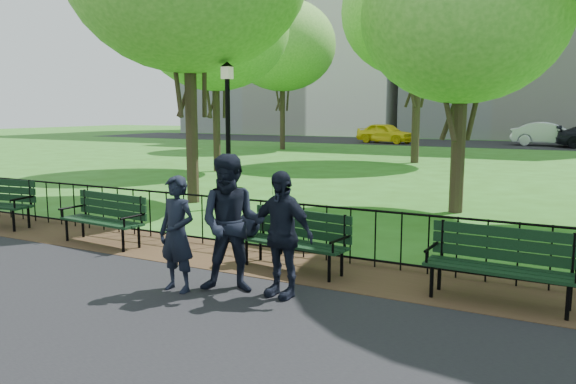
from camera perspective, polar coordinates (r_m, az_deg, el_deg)
The scene contains 18 objects.
ground at distance 7.56m, azimuth -6.62°, elevation -10.03°, with size 120.00×120.00×0.00m, color #2F6119.
dirt_strip at distance 8.77m, azimuth -1.04°, elevation -7.26°, with size 60.00×1.60×0.01m, color #382B16.
far_street at distance 41.17m, azimuth 22.16°, elevation 4.47°, with size 70.00×9.00×0.01m, color black.
iron_fence at distance 9.09m, azimuth 0.48°, elevation -3.56°, with size 24.06×0.06×1.00m.
apartment_west at distance 60.81m, azimuth 2.08°, elevation 18.44°, with size 22.00×15.00×26.00m, color silver.
park_bench_main at distance 8.43m, azimuth -0.87°, elevation -3.93°, with size 1.82×0.75×0.97m.
park_bench_left_a at distance 10.45m, azimuth -18.02°, elevation -2.07°, with size 1.76×0.68×0.98m.
park_bench_right_a at distance 7.42m, azimuth 20.89°, elevation -6.21°, with size 1.81×0.63×1.01m.
lamppost at distance 13.57m, azimuth -6.12°, elevation 6.32°, with size 0.31×0.31×3.49m.
tree_near_e at distance 13.64m, azimuth 17.45°, elevation 16.71°, with size 4.60×4.60×6.41m.
tree_mid_w at distance 22.11m, azimuth -7.45°, elevation 16.31°, with size 5.64×5.64×7.86m.
tree_far_c at distance 26.15m, azimuth 13.21°, elevation 17.43°, with size 6.81×6.81×9.49m.
tree_far_w at distance 33.99m, azimuth -0.58°, elevation 14.70°, with size 6.32×6.32×8.81m.
person_left at distance 7.47m, azimuth -11.21°, elevation -4.19°, with size 0.56×0.37×1.53m, color black.
person_mid at distance 7.31m, azimuth -5.71°, elevation -3.22°, with size 0.88×0.46×1.81m, color black.
person_right at distance 7.11m, azimuth -0.73°, elevation -4.28°, with size 0.95×0.39×1.62m, color black.
taxi at distance 40.58m, azimuth 9.89°, elevation 5.93°, with size 1.69×4.19×1.43m, color yellow.
sedan_silver at distance 40.70m, azimuth 25.00°, elevation 5.37°, with size 1.64×4.71×1.55m, color #B5B9BE.
Camera 1 is at (4.08, -5.90, 2.38)m, focal length 35.00 mm.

